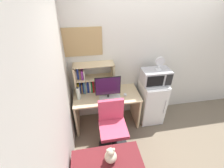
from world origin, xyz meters
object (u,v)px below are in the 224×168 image
at_px(water_bottle, 78,93).
at_px(wall_corkboard, 83,42).
at_px(microwave, 156,77).
at_px(desk_fan, 160,63).
at_px(computer_mouse, 125,95).
at_px(monitor, 108,87).
at_px(mini_fridge, 151,101).
at_px(hutch_bookshelf, 89,79).
at_px(desk_chair, 112,129).
at_px(teddy_bear, 111,156).
at_px(keyboard, 110,97).

xyz_separation_m(water_bottle, wall_corkboard, (0.17, 0.32, 0.82)).
bearing_deg(microwave, desk_fan, -10.29).
bearing_deg(computer_mouse, monitor, -177.43).
bearing_deg(mini_fridge, water_bottle, -179.14).
bearing_deg(monitor, computer_mouse, 2.57).
distance_m(hutch_bookshelf, desk_chair, 0.99).
relative_size(desk_chair, wall_corkboard, 1.39).
relative_size(monitor, desk_fan, 1.79).
height_order(hutch_bookshelf, teddy_bear, hutch_bookshelf).
height_order(computer_mouse, desk_fan, desk_fan).
height_order(hutch_bookshelf, mini_fridge, hutch_bookshelf).
distance_m(computer_mouse, microwave, 0.66).
bearing_deg(hutch_bookshelf, teddy_bear, -82.06).
bearing_deg(wall_corkboard, mini_fridge, -13.22).
distance_m(keyboard, microwave, 0.93).
bearing_deg(hutch_bookshelf, monitor, -41.53).
relative_size(hutch_bookshelf, teddy_bear, 2.95).
bearing_deg(teddy_bear, hutch_bookshelf, 97.94).
xyz_separation_m(hutch_bookshelf, keyboard, (0.35, -0.28, -0.26)).
bearing_deg(wall_corkboard, desk_chair, -65.76).
xyz_separation_m(water_bottle, microwave, (1.44, 0.02, 0.19)).
bearing_deg(desk_fan, keyboard, -174.50).
bearing_deg(desk_fan, teddy_bear, -133.34).
height_order(monitor, keyboard, monitor).
xyz_separation_m(hutch_bookshelf, water_bottle, (-0.21, -0.22, -0.15)).
bearing_deg(desk_chair, desk_fan, 28.64).
height_order(keyboard, microwave, microwave).
height_order(hutch_bookshelf, water_bottle, hutch_bookshelf).
xyz_separation_m(keyboard, microwave, (0.88, 0.09, 0.30)).
relative_size(hutch_bookshelf, keyboard, 1.85).
distance_m(computer_mouse, teddy_bear, 1.17).
height_order(monitor, desk_chair, monitor).
relative_size(water_bottle, wall_corkboard, 0.39).
relative_size(hutch_bookshelf, desk_chair, 0.81).
bearing_deg(desk_fan, water_bottle, -179.26).
height_order(hutch_bookshelf, computer_mouse, hutch_bookshelf).
bearing_deg(monitor, wall_corkboard, 133.32).
height_order(monitor, microwave, microwave).
xyz_separation_m(computer_mouse, wall_corkboard, (-0.69, 0.37, 0.92)).
xyz_separation_m(keyboard, teddy_bear, (-0.16, -1.05, -0.14)).
relative_size(water_bottle, microwave, 0.49).
distance_m(mini_fridge, desk_fan, 0.88).
bearing_deg(desk_fan, microwave, 169.71).
bearing_deg(hutch_bookshelf, computer_mouse, -22.24).
xyz_separation_m(hutch_bookshelf, desk_fan, (1.26, -0.20, 0.32)).
bearing_deg(hutch_bookshelf, desk_chair, -65.74).
relative_size(mini_fridge, wall_corkboard, 1.41).
bearing_deg(mini_fridge, monitor, -174.82).
height_order(keyboard, mini_fridge, mini_fridge).
bearing_deg(computer_mouse, desk_fan, 6.07).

